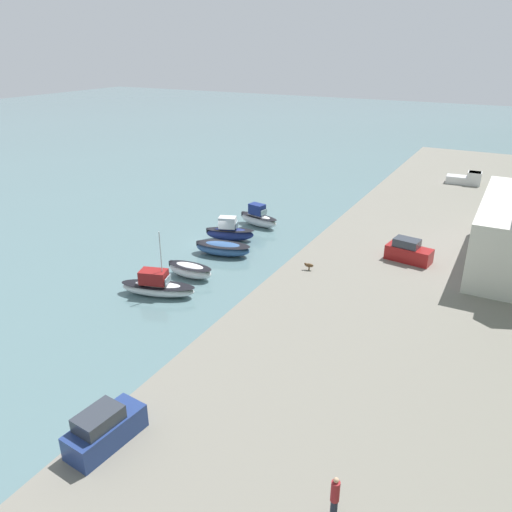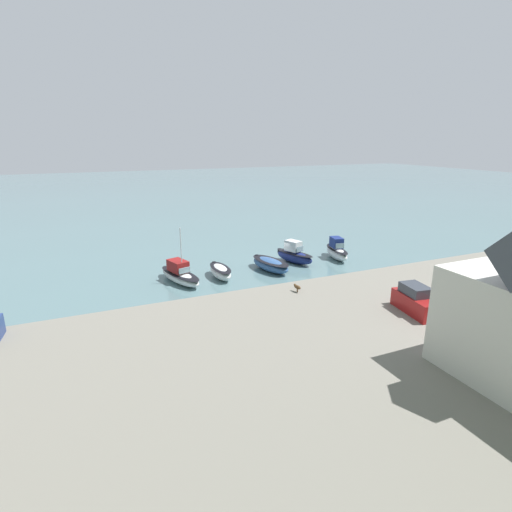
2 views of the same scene
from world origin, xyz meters
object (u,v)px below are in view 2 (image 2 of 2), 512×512
moored_boat_1 (294,255)px  dog_on_quay (297,287)px  moored_boat_0 (337,251)px  moored_boat_2 (270,264)px  moored_boat_4 (180,275)px  parked_car_0 (416,301)px  moored_boat_3 (220,272)px

moored_boat_1 → dog_on_quay: moored_boat_1 is taller
moored_boat_0 → dog_on_quay: moored_boat_0 is taller
moored_boat_0 → moored_boat_1: (5.83, -0.62, 0.01)m
moored_boat_0 → moored_boat_2: bearing=16.7°
moored_boat_4 → moored_boat_1: bearing=167.7°
moored_boat_0 → parked_car_0: (6.02, 19.29, 1.56)m
moored_boat_2 → dog_on_quay: dog_on_quay is taller
parked_car_0 → moored_boat_1: bearing=-82.4°
moored_boat_3 → dog_on_quay: size_ratio=5.42×
moored_boat_1 → moored_boat_2: 4.31m
moored_boat_2 → moored_boat_3: moored_boat_2 is taller
moored_boat_1 → parked_car_0: bearing=69.7°
parked_car_0 → moored_boat_4: bearing=-44.1°
moored_boat_3 → dog_on_quay: 11.41m
moored_boat_3 → moored_boat_4: (4.42, -0.41, 0.13)m
moored_boat_2 → parked_car_0: parked_car_0 is taller
moored_boat_0 → moored_boat_4: size_ratio=0.79×
parked_car_0 → dog_on_quay: bearing=-41.3°
moored_boat_0 → moored_boat_1: 5.86m
moored_boat_2 → moored_boat_0: bearing=174.1°
moored_boat_4 → dog_on_quay: size_ratio=8.07×
moored_boat_0 → moored_boat_3: bearing=15.0°
moored_boat_3 → moored_boat_4: bearing=-5.6°
moored_boat_1 → moored_boat_3: bearing=-10.4°
dog_on_quay → moored_boat_3: bearing=96.7°
moored_boat_4 → parked_car_0: size_ratio=1.62×
dog_on_quay → moored_boat_0: bearing=31.9°
parked_car_0 → moored_boat_0: bearing=-99.1°
moored_boat_2 → moored_boat_4: moored_boat_4 is taller
moored_boat_1 → moored_boat_3: size_ratio=1.21×
moored_boat_3 → moored_boat_4: moored_boat_4 is taller
moored_boat_0 → dog_on_quay: bearing=54.8°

